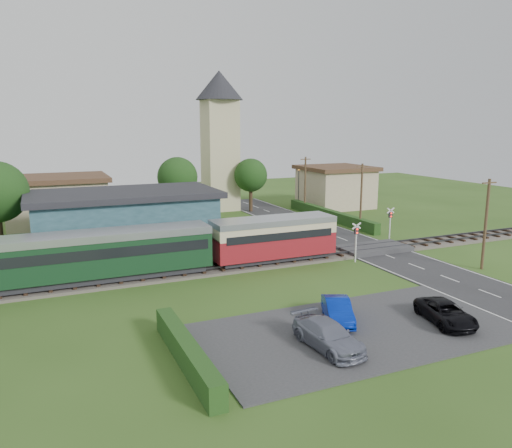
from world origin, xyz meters
name	(u,v)px	position (x,y,z in m)	size (l,w,h in m)	color
ground	(282,270)	(0.00, 0.00, 0.00)	(120.00, 120.00, 0.00)	#2D4C19
railway_track	(271,262)	(0.00, 2.00, 0.11)	(76.00, 3.20, 0.49)	#4C443D
road	(388,256)	(10.00, 0.00, 0.03)	(6.00, 70.00, 0.05)	#28282B
car_park	(357,330)	(-1.50, -12.00, 0.04)	(17.00, 9.00, 0.08)	#333335
crossing_deck	(374,248)	(10.00, 2.00, 0.23)	(6.20, 3.40, 0.45)	#333335
platform	(139,264)	(-10.00, 5.20, 0.23)	(30.00, 3.00, 0.45)	gray
equipment_hut	(25,256)	(-18.00, 5.20, 1.75)	(2.30, 2.30, 2.55)	#C3B88B
station_building	(125,221)	(-10.00, 10.99, 2.69)	(16.00, 9.00, 5.30)	#244950
train	(46,259)	(-16.62, 2.00, 2.18)	(43.20, 2.90, 3.40)	#232328
church_tower	(220,130)	(5.00, 28.00, 10.23)	(6.00, 6.00, 17.60)	#C3B88B
house_west	(57,201)	(-15.00, 25.00, 2.79)	(10.80, 8.80, 5.50)	tan
house_east	(335,186)	(20.00, 24.00, 2.80)	(8.80, 8.80, 5.50)	tan
hedge_carpark	(187,352)	(-11.00, -12.00, 0.60)	(0.80, 9.00, 1.20)	#193814
hedge_roadside	(330,215)	(14.20, 16.00, 0.60)	(0.80, 18.00, 1.20)	#193814
hedge_station	(118,233)	(-10.00, 15.50, 0.65)	(22.00, 0.80, 1.30)	#193814
tree_b	(178,177)	(-2.00, 23.00, 5.02)	(4.60, 4.60, 7.34)	#332316
tree_c	(251,175)	(8.00, 25.00, 4.65)	(4.20, 4.20, 6.78)	#332316
utility_pole_b	(486,223)	(14.20, -6.00, 3.63)	(1.40, 0.22, 7.00)	#473321
utility_pole_c	(361,196)	(14.20, 10.00, 3.63)	(1.40, 0.22, 7.00)	#473321
utility_pole_d	(305,184)	(14.20, 22.00, 3.63)	(1.40, 0.22, 7.00)	#473321
crossing_signal_near	(356,236)	(6.40, -0.41, 2.14)	(0.84, 0.28, 3.28)	silver
crossing_signal_far	(390,219)	(13.60, 4.39, 2.14)	(0.84, 0.28, 3.28)	silver
streetlamp_east	(299,183)	(16.00, 27.00, 3.04)	(0.30, 0.30, 5.15)	#3F3F47
car_on_road	(315,224)	(9.68, 11.73, 0.67)	(1.46, 3.63, 1.24)	navy
car_park_blue	(338,310)	(-1.82, -10.53, 0.73)	(1.37, 3.92, 1.29)	#03209B
car_park_silver	(328,335)	(-4.15, -13.27, 0.75)	(1.87, 4.59, 1.33)	gray
car_park_dark	(446,313)	(3.57, -13.16, 0.67)	(1.97, 4.27, 1.19)	black
pedestrian_near	(208,245)	(-4.49, 4.48, 1.39)	(0.69, 0.45, 1.88)	gray
pedestrian_far	(48,260)	(-16.48, 5.26, 1.31)	(0.84, 0.65, 1.72)	gray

